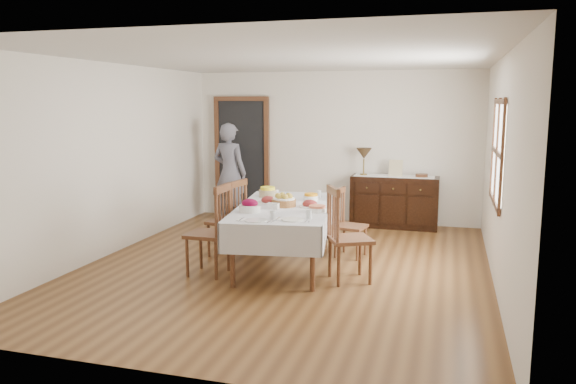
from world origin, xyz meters
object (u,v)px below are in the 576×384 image
(person, at_px, (230,170))
(sideboard, at_px, (394,202))
(dining_table, at_px, (284,213))
(table_lamp, at_px, (364,154))
(chair_left_far, at_px, (230,217))
(chair_right_far, at_px, (347,222))
(chair_left_near, at_px, (212,229))
(chair_right_near, at_px, (345,234))

(person, bearing_deg, sideboard, -162.44)
(dining_table, height_order, sideboard, sideboard)
(dining_table, height_order, table_lamp, table_lamp)
(person, distance_m, table_lamp, 2.32)
(chair_left_far, relative_size, person, 0.57)
(chair_right_far, xyz_separation_m, person, (-2.37, 1.64, 0.45))
(chair_left_far, height_order, sideboard, chair_left_far)
(dining_table, bearing_deg, chair_left_near, -147.88)
(chair_left_far, distance_m, chair_right_near, 1.83)
(sideboard, bearing_deg, chair_left_near, -119.59)
(table_lamp, bearing_deg, chair_left_near, -112.42)
(chair_left_near, relative_size, person, 0.60)
(person, bearing_deg, chair_right_far, 155.54)
(dining_table, relative_size, chair_left_near, 2.16)
(dining_table, distance_m, sideboard, 2.89)
(chair_left_near, height_order, chair_left_far, chair_left_near)
(dining_table, height_order, chair_right_near, chair_right_near)
(chair_left_near, xyz_separation_m, chair_left_far, (-0.11, 0.85, -0.03))
(chair_left_far, bearing_deg, person, -149.24)
(chair_left_near, height_order, person, person)
(sideboard, distance_m, person, 2.86)
(chair_right_far, xyz_separation_m, sideboard, (0.43, 2.00, -0.04))
(chair_left_near, bearing_deg, chair_right_far, 132.54)
(dining_table, bearing_deg, sideboard, 58.50)
(chair_left_far, distance_m, chair_right_far, 1.59)
(person, xyz_separation_m, table_lamp, (2.28, 0.33, 0.29))
(sideboard, distance_m, table_lamp, 0.94)
(chair_left_near, distance_m, chair_right_near, 1.60)
(chair_right_near, bearing_deg, chair_left_near, 69.91)
(chair_left_near, relative_size, sideboard, 0.78)
(chair_right_far, distance_m, sideboard, 2.04)
(chair_left_far, height_order, table_lamp, table_lamp)
(chair_left_far, xyz_separation_m, sideboard, (1.97, 2.42, -0.10))
(chair_left_far, distance_m, person, 2.25)
(chair_left_near, bearing_deg, chair_left_far, -171.66)
(chair_left_near, bearing_deg, sideboard, 151.16)
(person, height_order, table_lamp, person)
(chair_right_near, bearing_deg, sideboard, -31.96)
(person, bearing_deg, chair_left_near, 118.17)
(chair_left_near, relative_size, chair_right_far, 1.20)
(chair_left_far, bearing_deg, chair_right_near, 77.71)
(chair_right_near, relative_size, table_lamp, 2.43)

